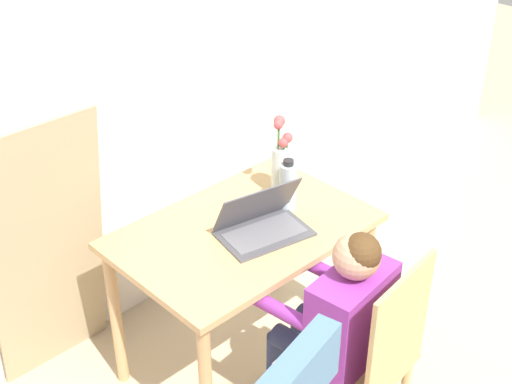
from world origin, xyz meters
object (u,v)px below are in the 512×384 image
chair_occupied (364,362)px  flower_vase (282,165)px  person_seated (339,315)px  laptop (261,222)px  water_bottle (288,186)px

chair_occupied → flower_vase: size_ratio=2.57×
person_seated → flower_vase: (0.34, 0.63, 0.24)m
laptop → water_bottle: size_ratio=1.73×
chair_occupied → laptop: bearing=-101.4°
person_seated → water_bottle: 0.63m
laptop → flower_vase: bearing=41.5°
chair_occupied → water_bottle: water_bottle is taller
chair_occupied → person_seated: (-0.01, 0.12, 0.15)m
person_seated → laptop: 0.50m
chair_occupied → water_bottle: (0.26, 0.65, 0.36)m
person_seated → laptop: (0.06, 0.47, 0.15)m
laptop → water_bottle: (0.21, 0.06, 0.06)m
person_seated → laptop: person_seated is taller
laptop → flower_vase: (0.27, 0.16, 0.09)m
person_seated → chair_occupied: bearing=90.0°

